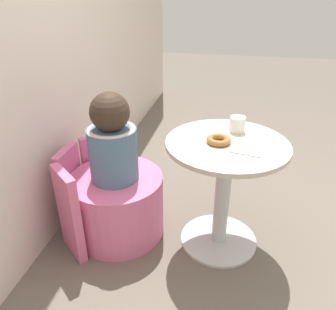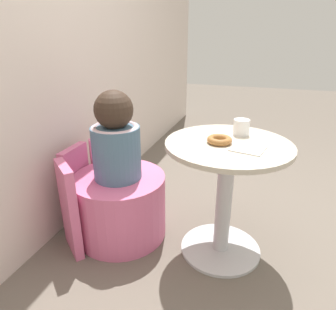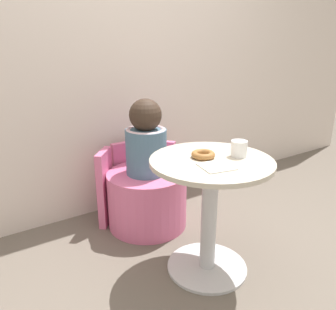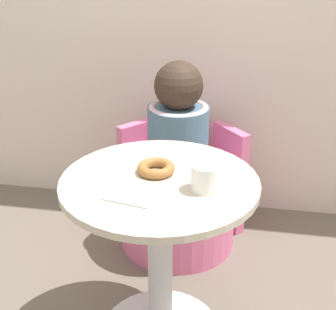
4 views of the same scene
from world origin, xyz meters
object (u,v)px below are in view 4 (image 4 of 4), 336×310
(cup, at_px, (205,177))
(child_figure, at_px, (178,123))
(tub_chair, at_px, (177,206))
(donut, at_px, (156,168))
(round_table, at_px, (160,237))

(cup, bearing_deg, child_figure, 105.45)
(tub_chair, height_order, cup, cup)
(child_figure, distance_m, donut, 0.59)
(tub_chair, height_order, child_figure, child_figure)
(cup, bearing_deg, tub_chair, 105.45)
(donut, relative_size, cup, 1.46)
(tub_chair, xyz_separation_m, donut, (0.01, -0.59, 0.50))
(cup, bearing_deg, donut, 152.62)
(child_figure, bearing_deg, tub_chair, 180.00)
(tub_chair, height_order, donut, donut)
(round_table, distance_m, child_figure, 0.66)
(child_figure, xyz_separation_m, donut, (0.01, -0.59, 0.06))
(tub_chair, bearing_deg, donut, -88.61)
(round_table, distance_m, donut, 0.25)
(donut, distance_m, cup, 0.20)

